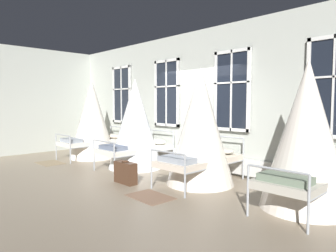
{
  "coord_description": "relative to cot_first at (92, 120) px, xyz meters",
  "views": [
    {
      "loc": [
        5.09,
        -4.84,
        1.63
      ],
      "look_at": [
        0.12,
        -0.09,
        1.13
      ],
      "focal_mm": 32.87,
      "sensor_mm": 36.0,
      "label": 1
    }
  ],
  "objects": [
    {
      "name": "cot_third",
      "position": [
        4.23,
        0.02,
        -0.01
      ],
      "size": [
        1.38,
        1.95,
        2.35
      ],
      "rotation": [
        0.0,
        0.0,
        1.6
      ],
      "color": "#9EA3A8",
      "rests_on": "ground"
    },
    {
      "name": "rug_first",
      "position": [
        -0.02,
        -1.31,
        -1.14
      ],
      "size": [
        0.8,
        0.56,
        0.01
      ],
      "primitive_type": "cube",
      "rotation": [
        0.0,
        0.0,
        0.0
      ],
      "color": "#8E7A5B",
      "rests_on": "ground"
    },
    {
      "name": "rug_third",
      "position": [
        4.22,
        -1.31,
        -1.14
      ],
      "size": [
        0.82,
        0.59,
        0.01
      ],
      "primitive_type": "cube",
      "rotation": [
        0.0,
        0.0,
        -0.04
      ],
      "color": "brown",
      "rests_on": "ground"
    },
    {
      "name": "cot_first",
      "position": [
        0.0,
        0.0,
        0.0
      ],
      "size": [
        1.38,
        1.94,
        2.37
      ],
      "rotation": [
        0.0,
        0.0,
        1.59
      ],
      "color": "#9EA3A8",
      "rests_on": "ground"
    },
    {
      "name": "suitcase_dark",
      "position": [
        3.17,
        -1.07,
        -0.92
      ],
      "size": [
        0.56,
        0.22,
        0.47
      ],
      "rotation": [
        0.0,
        0.0,
        -0.01
      ],
      "color": "#472D1E",
      "rests_on": "ground"
    },
    {
      "name": "window_bank",
      "position": [
        3.16,
        1.09,
        -0.1
      ],
      "size": [
        7.32,
        0.1,
        2.76
      ],
      "color": "black",
      "rests_on": "ground"
    },
    {
      "name": "back_wall_with_windows",
      "position": [
        3.16,
        1.21,
        0.58
      ],
      "size": [
        10.66,
        0.1,
        3.45
      ],
      "primitive_type": "cube",
      "color": "#B2B7AD",
      "rests_on": "ground"
    },
    {
      "name": "end_wall_left",
      "position": [
        -2.17,
        -1.46,
        0.58
      ],
      "size": [
        0.1,
        6.25,
        3.45
      ],
      "primitive_type": "cube",
      "color": "#B2B7AD",
      "rests_on": "ground"
    },
    {
      "name": "cot_fourth",
      "position": [
        6.33,
        0.07,
        -0.02
      ],
      "size": [
        1.38,
        1.93,
        2.33
      ],
      "rotation": [
        0.0,
        0.0,
        1.58
      ],
      "color": "#9EA3A8",
      "rests_on": "ground"
    },
    {
      "name": "ground",
      "position": [
        3.16,
        0.11,
        -1.14
      ],
      "size": [
        19.33,
        19.33,
        0.0
      ],
      "primitive_type": "plane",
      "color": "gray"
    },
    {
      "name": "cot_second",
      "position": [
        2.05,
        0.05,
        -0.05
      ],
      "size": [
        1.38,
        1.94,
        2.26
      ],
      "rotation": [
        0.0,
        0.0,
        1.59
      ],
      "color": "#9EA3A8",
      "rests_on": "ground"
    }
  ]
}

